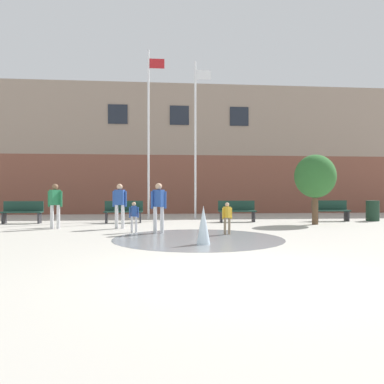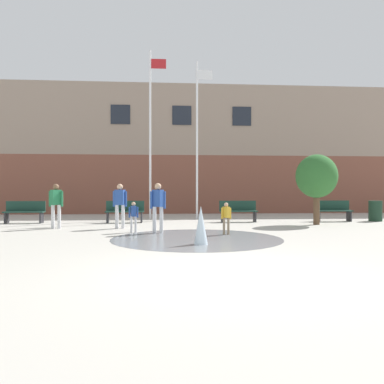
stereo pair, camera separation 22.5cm
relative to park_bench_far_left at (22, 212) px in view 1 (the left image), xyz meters
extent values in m
plane|color=#B2ADA3|center=(6.77, -9.89, -0.48)|extent=(100.00, 100.00, 0.00)
cube|color=brown|center=(6.77, 8.64, 1.22)|extent=(36.00, 6.00, 3.39)
cube|color=gray|center=(6.77, 8.64, 4.99)|extent=(36.00, 6.00, 4.15)
cube|color=#1E232D|center=(3.27, 5.62, 5.19)|extent=(1.10, 0.06, 1.10)
cube|color=#1E232D|center=(6.77, 5.62, 5.19)|extent=(1.10, 0.06, 1.10)
cube|color=#1E232D|center=(10.27, 5.62, 5.19)|extent=(1.10, 0.06, 1.10)
cylinder|color=gray|center=(6.68, -5.40, -0.48)|extent=(4.82, 4.82, 0.01)
cone|color=silver|center=(6.69, -6.55, 0.01)|extent=(0.36, 0.36, 0.97)
cube|color=#28282D|center=(-0.70, -0.06, -0.26)|extent=(0.06, 0.40, 0.44)
cube|color=#28282D|center=(0.70, -0.06, -0.26)|extent=(0.06, 0.40, 0.44)
cube|color=#19382D|center=(0.00, -0.06, -0.01)|extent=(1.60, 0.44, 0.05)
cube|color=#19382D|center=(0.00, 0.14, 0.22)|extent=(1.60, 0.04, 0.42)
cube|color=#28282D|center=(3.41, -0.10, -0.26)|extent=(0.06, 0.40, 0.44)
cube|color=#28282D|center=(4.81, -0.10, -0.26)|extent=(0.06, 0.40, 0.44)
cube|color=#19382D|center=(4.11, -0.10, -0.01)|extent=(1.60, 0.44, 0.05)
cube|color=#19382D|center=(4.11, 0.10, 0.22)|extent=(1.60, 0.04, 0.42)
cube|color=#28282D|center=(8.23, -0.16, -0.26)|extent=(0.06, 0.40, 0.44)
cube|color=#28282D|center=(9.63, -0.16, -0.26)|extent=(0.06, 0.40, 0.44)
cube|color=#19382D|center=(8.93, -0.16, -0.01)|extent=(1.60, 0.44, 0.05)
cube|color=#19382D|center=(8.93, 0.04, 0.22)|extent=(1.60, 0.04, 0.42)
cube|color=#28282D|center=(12.41, -0.15, -0.26)|extent=(0.06, 0.40, 0.44)
cube|color=#28282D|center=(13.81, -0.15, -0.26)|extent=(0.06, 0.40, 0.44)
cube|color=#19382D|center=(13.11, -0.15, -0.01)|extent=(1.60, 0.44, 0.05)
cube|color=#19382D|center=(13.11, 0.05, 0.22)|extent=(1.60, 0.04, 0.42)
cylinder|color=#89755B|center=(7.59, -4.58, -0.22)|extent=(0.07, 0.07, 0.52)
cylinder|color=#89755B|center=(7.73, -4.58, -0.22)|extent=(0.07, 0.07, 0.52)
cube|color=gold|center=(7.66, -4.58, 0.21)|extent=(0.22, 0.24, 0.33)
sphere|color=tan|center=(7.66, -4.58, 0.44)|extent=(0.13, 0.13, 0.13)
cylinder|color=gold|center=(7.53, -4.58, 0.17)|extent=(0.05, 0.05, 0.34)
cylinder|color=gold|center=(7.79, -4.58, 0.17)|extent=(0.05, 0.05, 0.34)
cylinder|color=silver|center=(5.45, -4.00, -0.06)|extent=(0.12, 0.12, 0.84)
cylinder|color=silver|center=(5.67, -4.00, -0.06)|extent=(0.12, 0.12, 0.84)
cube|color=#284C9E|center=(5.56, -4.00, 0.63)|extent=(0.39, 0.37, 0.54)
sphere|color=tan|center=(5.56, -4.00, 1.01)|extent=(0.21, 0.21, 0.21)
cylinder|color=#284C9E|center=(5.35, -4.00, 0.58)|extent=(0.08, 0.08, 0.55)
cylinder|color=#284C9E|center=(5.77, -4.00, 0.58)|extent=(0.08, 0.08, 0.55)
cylinder|color=silver|center=(4.71, -3.76, -0.22)|extent=(0.07, 0.07, 0.52)
cylinder|color=silver|center=(4.84, -3.76, -0.22)|extent=(0.07, 0.07, 0.52)
cube|color=#284C9E|center=(4.77, -3.76, 0.21)|extent=(0.20, 0.24, 0.33)
sphere|color=tan|center=(4.77, -3.76, 0.44)|extent=(0.13, 0.13, 0.13)
cylinder|color=#284C9E|center=(4.64, -3.76, 0.17)|extent=(0.05, 0.05, 0.34)
cylinder|color=#284C9E|center=(4.90, -3.76, 0.17)|extent=(0.05, 0.05, 0.34)
cylinder|color=silver|center=(4.08, -2.45, -0.06)|extent=(0.12, 0.12, 0.84)
cylinder|color=silver|center=(4.30, -2.45, -0.06)|extent=(0.12, 0.12, 0.84)
cube|color=#284C9E|center=(4.19, -2.45, 0.63)|extent=(0.39, 0.30, 0.54)
sphere|color=tan|center=(4.19, -2.45, 1.01)|extent=(0.21, 0.21, 0.21)
cylinder|color=#284C9E|center=(3.98, -2.45, 0.58)|extent=(0.08, 0.08, 0.55)
cylinder|color=#284C9E|center=(4.40, -2.45, 0.58)|extent=(0.08, 0.08, 0.55)
cylinder|color=silver|center=(1.80, -2.29, -0.06)|extent=(0.12, 0.12, 0.84)
cylinder|color=silver|center=(2.02, -2.29, -0.06)|extent=(0.12, 0.12, 0.84)
cube|color=#237547|center=(1.91, -2.29, 0.63)|extent=(0.38, 0.38, 0.54)
sphere|color=brown|center=(1.91, -2.29, 1.01)|extent=(0.21, 0.21, 0.21)
cylinder|color=#237547|center=(1.70, -2.29, 0.58)|extent=(0.08, 0.08, 0.55)
cylinder|color=#237547|center=(2.12, -2.29, 0.58)|extent=(0.08, 0.08, 0.55)
cylinder|color=silver|center=(5.10, 1.79, 3.49)|extent=(0.10, 0.10, 7.95)
cube|color=#B21E23|center=(5.50, 1.79, 6.84)|extent=(0.70, 0.02, 0.45)
cylinder|color=silver|center=(7.31, 1.79, 3.26)|extent=(0.10, 0.10, 7.48)
cube|color=silver|center=(7.71, 1.79, 6.37)|extent=(0.70, 0.02, 0.45)
cylinder|color=#193323|center=(15.02, -0.14, -0.03)|extent=(0.56, 0.56, 0.90)
cylinder|color=brown|center=(11.77, -1.54, 0.05)|extent=(0.24, 0.24, 1.06)
ellipsoid|color=#2D662D|center=(11.77, -1.54, 1.44)|extent=(1.62, 1.62, 1.72)
camera|label=1|loc=(5.55, -15.90, 0.89)|focal=35.00mm
camera|label=2|loc=(5.78, -15.92, 0.89)|focal=35.00mm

